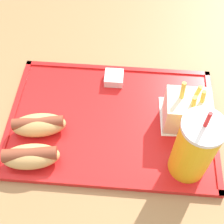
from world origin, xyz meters
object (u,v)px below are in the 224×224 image
Objects in this scene: hot_dog_far at (31,156)px; sauce_cup_mayo at (114,78)px; soda_cup at (195,148)px; fries_carton at (187,111)px; hot_dog_near at (39,125)px.

hot_dog_far is 0.27m from sauce_cup_mayo.
hot_dog_far is (0.31, 0.01, -0.06)m from soda_cup.
hot_dog_far is 1.03× the size of fries_carton.
soda_cup is 1.56× the size of hot_dog_far.
hot_dog_near is 0.21m from sauce_cup_mayo.
sauce_cup_mayo is (0.16, -0.11, -0.03)m from fries_carton.
fries_carton is (-0.31, -0.12, 0.02)m from hot_dog_far.
soda_cup reaches higher than fries_carton.
hot_dog_far reaches higher than sauce_cup_mayo.
sauce_cup_mayo is at bearing -123.21° from hot_dog_far.
sauce_cup_mayo is at bearing -32.94° from fries_carton.
fries_carton reaches higher than hot_dog_far.
soda_cup is at bearing 169.07° from hot_dog_near.
fries_carton is at bearing 147.06° from sauce_cup_mayo.
hot_dog_near is at bearing -90.00° from hot_dog_far.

